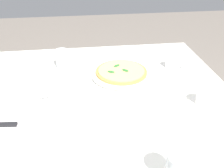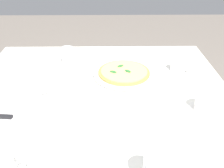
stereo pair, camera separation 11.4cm
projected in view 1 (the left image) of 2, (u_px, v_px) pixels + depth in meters
name	position (u px, v px, depth m)	size (l,w,h in m)	color
dining_table	(102.00, 124.00, 1.12)	(1.20, 1.20, 0.74)	white
pizza_plate	(121.00, 74.00, 1.25)	(0.30, 0.30, 0.02)	white
pizza	(121.00, 71.00, 1.24)	(0.26, 0.26, 0.02)	#C68E47
coffee_cup_near_right	(172.00, 64.00, 1.31)	(0.13, 0.13, 0.06)	white
coffee_cup_back_corner	(206.00, 99.00, 1.02)	(0.13, 0.13, 0.07)	white
coffee_cup_far_right	(56.00, 94.00, 1.05)	(0.13, 0.13, 0.07)	white
water_glass_right_edge	(62.00, 60.00, 1.30)	(0.06, 0.06, 0.10)	white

